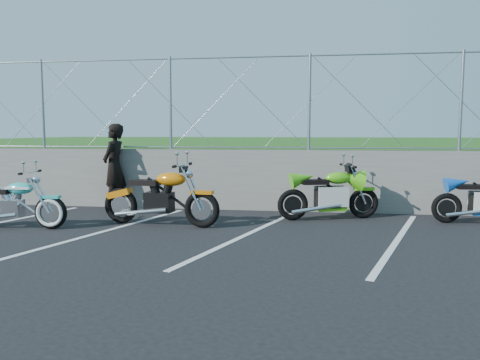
# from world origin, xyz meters

# --- Properties ---
(ground) EXTENTS (90.00, 90.00, 0.00)m
(ground) POSITION_xyz_m (0.00, 0.00, 0.00)
(ground) COLOR black
(ground) RESTS_ON ground
(retaining_wall) EXTENTS (30.00, 0.22, 1.30)m
(retaining_wall) POSITION_xyz_m (0.00, 3.50, 0.65)
(retaining_wall) COLOR #64635F
(retaining_wall) RESTS_ON ground
(grass_field) EXTENTS (30.00, 20.00, 1.30)m
(grass_field) POSITION_xyz_m (0.00, 13.50, 0.65)
(grass_field) COLOR #1E4D14
(grass_field) RESTS_ON ground
(chain_link_fence) EXTENTS (28.00, 0.03, 2.00)m
(chain_link_fence) POSITION_xyz_m (0.00, 3.50, 2.30)
(chain_link_fence) COLOR gray
(chain_link_fence) RESTS_ON retaining_wall
(parking_lines) EXTENTS (18.29, 4.31, 0.01)m
(parking_lines) POSITION_xyz_m (1.20, 1.00, 0.00)
(parking_lines) COLOR silver
(parking_lines) RESTS_ON ground
(cruiser_turquoise) EXTENTS (2.03, 0.64, 1.00)m
(cruiser_turquoise) POSITION_xyz_m (-4.11, 0.94, 0.40)
(cruiser_turquoise) COLOR black
(cruiser_turquoise) RESTS_ON ground
(naked_orange) EXTENTS (2.24, 0.76, 1.12)m
(naked_orange) POSITION_xyz_m (-1.61, 1.56, 0.48)
(naked_orange) COLOR black
(naked_orange) RESTS_ON ground
(sportbike_green) EXTENTS (1.97, 0.81, 1.05)m
(sportbike_green) POSITION_xyz_m (1.42, 2.61, 0.45)
(sportbike_green) COLOR black
(sportbike_green) RESTS_ON ground
(person_standing) EXTENTS (0.48, 0.70, 1.86)m
(person_standing) POSITION_xyz_m (-3.20, 3.20, 0.93)
(person_standing) COLOR black
(person_standing) RESTS_ON ground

